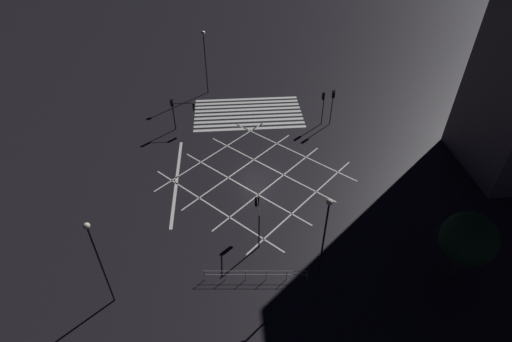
{
  "coord_description": "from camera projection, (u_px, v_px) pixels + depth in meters",
  "views": [
    {
      "loc": [
        2.41,
        30.81,
        25.29
      ],
      "look_at": [
        0.0,
        0.0,
        0.67
      ],
      "focal_mm": 28.0,
      "sensor_mm": 36.0,
      "label": 1
    }
  ],
  "objects": [
    {
      "name": "traffic_light_sw_cross",
      "position": [
        333.0,
        101.0,
        45.49
      ],
      "size": [
        0.36,
        0.39,
        4.55
      ],
      "rotation": [
        0.0,
        0.0,
        1.57
      ],
      "color": "black",
      "rests_on": "ground_plane"
    },
    {
      "name": "street_lamp_far",
      "position": [
        205.0,
        49.0,
        50.22
      ],
      "size": [
        0.53,
        0.53,
        8.35
      ],
      "color": "black",
      "rests_on": "ground_plane"
    },
    {
      "name": "traffic_light_se_cross",
      "position": [
        172.0,
        108.0,
        44.82
      ],
      "size": [
        0.36,
        0.39,
        4.05
      ],
      "rotation": [
        0.0,
        0.0,
        1.57
      ],
      "color": "black",
      "rests_on": "ground_plane"
    },
    {
      "name": "traffic_light_se_main",
      "position": [
        185.0,
        109.0,
        45.21
      ],
      "size": [
        2.58,
        0.36,
        3.52
      ],
      "rotation": [
        0.0,
        0.0,
        3.14
      ],
      "color": "black",
      "rests_on": "ground_plane"
    },
    {
      "name": "street_lamp_east",
      "position": [
        326.0,
        224.0,
        27.82
      ],
      "size": [
        0.47,
        0.47,
        7.4
      ],
      "color": "black",
      "rests_on": "ground_plane"
    },
    {
      "name": "street_tree_near",
      "position": [
        469.0,
        239.0,
        27.82
      ],
      "size": [
        3.88,
        3.88,
        6.17
      ],
      "color": "#38281C",
      "rests_on": "ground_plane"
    },
    {
      "name": "road_markings",
      "position": [
        247.0,
        128.0,
        47.0
      ],
      "size": [
        19.94,
        26.3,
        0.01
      ],
      "color": "silver",
      "rests_on": "ground_plane"
    },
    {
      "name": "pedestrian_railing",
      "position": [
        256.0,
        274.0,
        29.83
      ],
      "size": [
        7.72,
        0.65,
        1.05
      ],
      "rotation": [
        0.0,
        0.0,
        3.06
      ],
      "color": "#B7B7BC",
      "rests_on": "ground_plane"
    },
    {
      "name": "street_lamp_west",
      "position": [
        97.0,
        254.0,
        25.64
      ],
      "size": [
        0.43,
        0.43,
        7.93
      ],
      "color": "black",
      "rests_on": "ground_plane"
    },
    {
      "name": "traffic_light_sw_main",
      "position": [
        323.0,
        102.0,
        45.8
      ],
      "size": [
        0.39,
        0.36,
        4.2
      ],
      "color": "black",
      "rests_on": "ground_plane"
    },
    {
      "name": "ground_plane",
      "position": [
        256.0,
        176.0,
        39.93
      ],
      "size": [
        200.0,
        200.0,
        0.0
      ],
      "primitive_type": "plane",
      "color": "black"
    },
    {
      "name": "traffic_light_median_north",
      "position": [
        258.0,
        212.0,
        32.08
      ],
      "size": [
        0.36,
        2.47,
        3.66
      ],
      "rotation": [
        0.0,
        0.0,
        -1.57
      ],
      "color": "black",
      "rests_on": "ground_plane"
    }
  ]
}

